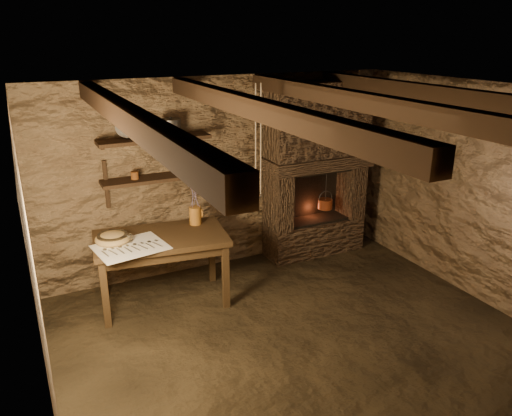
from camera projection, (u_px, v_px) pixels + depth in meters
name	position (u px, v px, depth m)	size (l,w,h in m)	color
floor	(300.00, 341.00, 4.92)	(4.50, 4.50, 0.00)	black
back_wall	(221.00, 174.00, 6.21)	(4.50, 0.04, 2.40)	#493422
front_wall	(487.00, 346.00, 2.82)	(4.50, 0.04, 2.40)	#493422
left_wall	(36.00, 279.00, 3.59)	(0.04, 4.00, 2.40)	#493422
right_wall	(481.00, 195.00, 5.44)	(0.04, 4.00, 2.40)	#493422
ceiling	(309.00, 93.00, 4.11)	(4.50, 4.00, 0.04)	black
beam_far_left	(127.00, 117.00, 3.53)	(0.14, 3.95, 0.16)	black
beam_mid_left	(254.00, 108.00, 3.94)	(0.14, 3.95, 0.16)	black
beam_mid_right	(357.00, 101.00, 4.35)	(0.14, 3.95, 0.16)	black
beam_far_right	(443.00, 95.00, 4.76)	(0.14, 3.95, 0.16)	black
shelf_lower	(157.00, 178.00, 5.69)	(1.25, 0.30, 0.04)	black
shelf_upper	(154.00, 139.00, 5.54)	(1.25, 0.30, 0.04)	black
hearth	(316.00, 165.00, 6.52)	(1.43, 0.51, 2.30)	#332419
work_table	(163.00, 267.00, 5.50)	(1.50, 0.98, 0.80)	black
linen_cloth	(131.00, 247.00, 5.08)	(0.68, 0.55, 0.01)	white
pewter_cutlery_row	(131.00, 247.00, 5.06)	(0.57, 0.22, 0.01)	gray
drinking_glasses	(129.00, 238.00, 5.18)	(0.22, 0.07, 0.09)	silver
stoneware_jug	(195.00, 207.00, 5.64)	(0.18, 0.18, 0.48)	brown
wooden_bowl	(113.00, 239.00, 5.19)	(0.37, 0.37, 0.13)	#A38046
iron_stockpot	(171.00, 128.00, 5.59)	(0.23, 0.23, 0.17)	#2B2826
tin_pan	(126.00, 127.00, 5.47)	(0.25, 0.25, 0.03)	#9C9C97
small_kettle	(182.00, 168.00, 5.79)	(0.18, 0.13, 0.19)	#9C9C97
rusty_tin	(135.00, 175.00, 5.57)	(0.09, 0.09, 0.09)	#572B11
red_pot	(325.00, 203.00, 6.71)	(0.22, 0.22, 0.54)	maroon
hanging_ropes	(258.00, 141.00, 5.23)	(0.08, 0.08, 1.20)	tan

